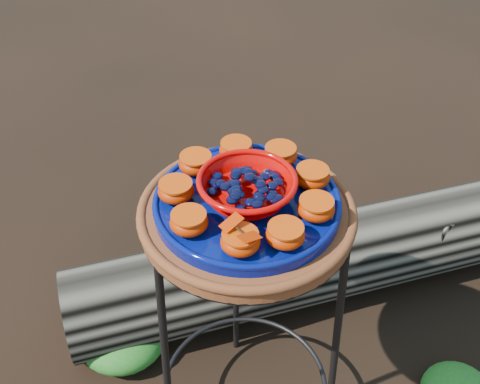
{
  "coord_description": "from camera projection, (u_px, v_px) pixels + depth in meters",
  "views": [
    {
      "loc": [
        -0.11,
        -0.83,
        1.48
      ],
      "look_at": [
        -0.01,
        0.0,
        0.77
      ],
      "focal_mm": 45.0,
      "sensor_mm": 36.0,
      "label": 1
    }
  ],
  "objects": [
    {
      "name": "plant_stand",
      "position": [
        246.0,
        334.0,
        1.37
      ],
      "size": [
        0.44,
        0.44,
        0.7
      ],
      "primitive_type": null,
      "color": "black",
      "rests_on": "ground"
    },
    {
      "name": "terracotta_saucer",
      "position": [
        247.0,
        215.0,
        1.13
      ],
      "size": [
        0.4,
        0.4,
        0.03
      ],
      "primitive_type": "cylinder",
      "color": "brown",
      "rests_on": "plant_stand"
    },
    {
      "name": "cobalt_plate",
      "position": [
        247.0,
        204.0,
        1.11
      ],
      "size": [
        0.35,
        0.35,
        0.02
      ],
      "primitive_type": "cylinder",
      "color": "#021246",
      "rests_on": "terracotta_saucer"
    },
    {
      "name": "red_bowl",
      "position": [
        247.0,
        189.0,
        1.09
      ],
      "size": [
        0.17,
        0.17,
        0.05
      ],
      "primitive_type": null,
      "color": "#C50502",
      "rests_on": "cobalt_plate"
    },
    {
      "name": "glass_gems",
      "position": [
        247.0,
        174.0,
        1.07
      ],
      "size": [
        0.13,
        0.13,
        0.02
      ],
      "primitive_type": null,
      "color": "black",
      "rests_on": "red_bowl"
    },
    {
      "name": "orange_half_0",
      "position": [
        240.0,
        242.0,
        1.0
      ],
      "size": [
        0.07,
        0.07,
        0.04
      ],
      "primitive_type": "ellipsoid",
      "color": "#AC0600",
      "rests_on": "cobalt_plate"
    },
    {
      "name": "orange_half_1",
      "position": [
        285.0,
        235.0,
        1.01
      ],
      "size": [
        0.07,
        0.07,
        0.04
      ],
      "primitive_type": "ellipsoid",
      "color": "#AC0600",
      "rests_on": "cobalt_plate"
    },
    {
      "name": "orange_half_2",
      "position": [
        316.0,
        208.0,
        1.06
      ],
      "size": [
        0.07,
        0.07,
        0.04
      ],
      "primitive_type": "ellipsoid",
      "color": "#AC0600",
      "rests_on": "cobalt_plate"
    },
    {
      "name": "orange_half_3",
      "position": [
        312.0,
        177.0,
        1.13
      ],
      "size": [
        0.07,
        0.07,
        0.04
      ],
      "primitive_type": "ellipsoid",
      "color": "#AC0600",
      "rests_on": "cobalt_plate"
    },
    {
      "name": "orange_half_4",
      "position": [
        280.0,
        155.0,
        1.18
      ],
      "size": [
        0.07,
        0.07,
        0.04
      ],
      "primitive_type": "ellipsoid",
      "color": "#AC0600",
      "rests_on": "cobalt_plate"
    },
    {
      "name": "orange_half_5",
      "position": [
        236.0,
        150.0,
        1.19
      ],
      "size": [
        0.07,
        0.07,
        0.04
      ],
      "primitive_type": "ellipsoid",
      "color": "#AC0600",
      "rests_on": "cobalt_plate"
    },
    {
      "name": "orange_half_6",
      "position": [
        196.0,
        163.0,
        1.16
      ],
      "size": [
        0.07,
        0.07,
        0.04
      ],
      "primitive_type": "ellipsoid",
      "color": "#AC0600",
      "rests_on": "cobalt_plate"
    },
    {
      "name": "orange_half_7",
      "position": [
        176.0,
        191.0,
        1.1
      ],
      "size": [
        0.07,
        0.07,
        0.04
      ],
      "primitive_type": "ellipsoid",
      "color": "#AC0600",
      "rests_on": "cobalt_plate"
    },
    {
      "name": "orange_half_8",
      "position": [
        189.0,
        222.0,
        1.03
      ],
      "size": [
        0.07,
        0.07,
        0.04
      ],
      "primitive_type": "ellipsoid",
      "color": "#AC0600",
      "rests_on": "cobalt_plate"
    },
    {
      "name": "butterfly",
      "position": [
        240.0,
        230.0,
        0.98
      ],
      "size": [
        0.1,
        0.09,
        0.01
      ],
      "primitive_type": null,
      "rotation": [
        0.0,
        0.0,
        0.59
      ],
      "color": "#BF2800",
      "rests_on": "orange_half_0"
    },
    {
      "name": "driftwood_log",
      "position": [
        304.0,
        262.0,
        1.83
      ],
      "size": [
        1.47,
        0.63,
        0.27
      ],
      "primitive_type": null,
      "rotation": [
        0.0,
        0.0,
        0.19
      ],
      "color": "black",
      "rests_on": "ground"
    },
    {
      "name": "foliage_left",
      "position": [
        123.0,
        335.0,
        1.71
      ],
      "size": [
        0.25,
        0.25,
        0.13
      ],
      "primitive_type": "ellipsoid",
      "color": "#176D1F",
      "rests_on": "ground"
    },
    {
      "name": "foliage_back",
      "position": [
        205.0,
        266.0,
        1.91
      ],
      "size": [
        0.28,
        0.28,
        0.14
      ],
      "primitive_type": "ellipsoid",
      "color": "#176D1F",
      "rests_on": "ground"
    }
  ]
}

